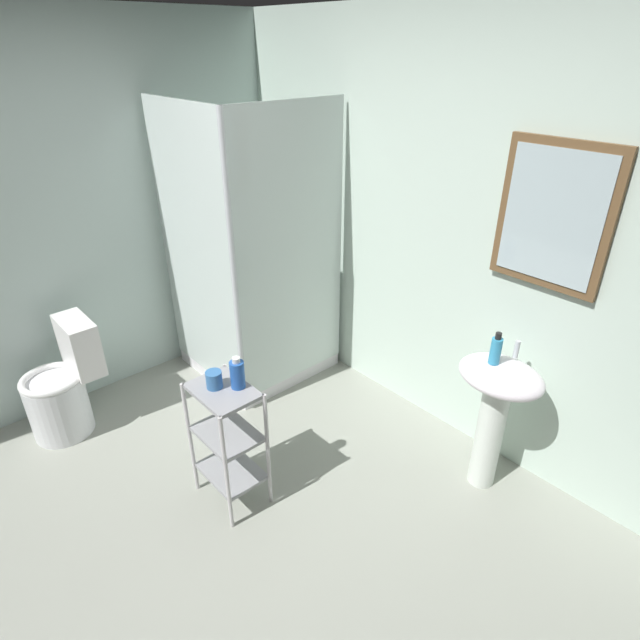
# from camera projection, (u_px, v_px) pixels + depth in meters

# --- Properties ---
(ground_plane) EXTENTS (4.20, 4.20, 0.02)m
(ground_plane) POSITION_uv_depth(u_px,v_px,m) (201.00, 564.00, 2.59)
(ground_plane) COLOR #9A9D91
(wall_back) EXTENTS (4.20, 0.14, 2.50)m
(wall_back) POSITION_uv_depth(u_px,v_px,m) (452.00, 240.00, 3.07)
(wall_back) COLOR silver
(wall_back) RESTS_ON ground_plane
(wall_left) EXTENTS (0.10, 4.20, 2.50)m
(wall_left) POSITION_uv_depth(u_px,v_px,m) (23.00, 233.00, 3.19)
(wall_left) COLOR silver
(wall_left) RESTS_ON ground_plane
(shower_stall) EXTENTS (0.92, 0.92, 2.00)m
(shower_stall) POSITION_uv_depth(u_px,v_px,m) (253.00, 319.00, 3.86)
(shower_stall) COLOR white
(shower_stall) RESTS_ON ground_plane
(pedestal_sink) EXTENTS (0.46, 0.37, 0.81)m
(pedestal_sink) POSITION_uv_depth(u_px,v_px,m) (496.00, 401.00, 2.79)
(pedestal_sink) COLOR white
(pedestal_sink) RESTS_ON ground_plane
(sink_faucet) EXTENTS (0.03, 0.03, 0.10)m
(sink_faucet) POSITION_uv_depth(u_px,v_px,m) (517.00, 349.00, 2.73)
(sink_faucet) COLOR silver
(sink_faucet) RESTS_ON pedestal_sink
(toilet) EXTENTS (0.37, 0.49, 0.76)m
(toilet) POSITION_uv_depth(u_px,v_px,m) (63.00, 389.00, 3.34)
(toilet) COLOR white
(toilet) RESTS_ON ground_plane
(storage_cart) EXTENTS (0.38, 0.28, 0.74)m
(storage_cart) POSITION_uv_depth(u_px,v_px,m) (227.00, 435.00, 2.76)
(storage_cart) COLOR silver
(storage_cart) RESTS_ON ground_plane
(hand_soap_bottle) EXTENTS (0.06, 0.06, 0.18)m
(hand_soap_bottle) POSITION_uv_depth(u_px,v_px,m) (496.00, 350.00, 2.67)
(hand_soap_bottle) COLOR #389ED1
(hand_soap_bottle) RESTS_ON pedestal_sink
(shampoo_bottle_blue) EXTENTS (0.07, 0.07, 0.18)m
(shampoo_bottle_blue) POSITION_uv_depth(u_px,v_px,m) (237.00, 374.00, 2.60)
(shampoo_bottle_blue) COLOR #2357B2
(shampoo_bottle_blue) RESTS_ON storage_cart
(rinse_cup) EXTENTS (0.08, 0.08, 0.09)m
(rinse_cup) POSITION_uv_depth(u_px,v_px,m) (214.00, 380.00, 2.61)
(rinse_cup) COLOR #3870B2
(rinse_cup) RESTS_ON storage_cart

